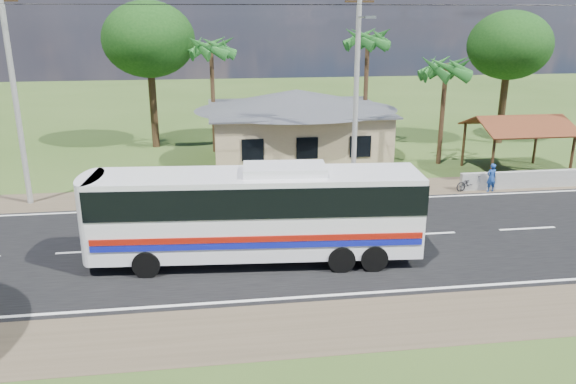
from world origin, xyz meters
The scene contains 14 objects.
ground centered at (0.00, 0.00, 0.00)m, with size 120.00×120.00×0.00m, color #314B1B.
road centered at (0.00, 0.00, 0.01)m, with size 120.00×16.00×0.03m.
house centered at (1.00, 13.00, 2.64)m, with size 12.40×10.00×5.00m.
waiting_shed centered at (13.00, 8.50, 2.73)m, with size 5.20×4.48×3.35m.
concrete_barrier centered at (12.00, 5.60, 0.45)m, with size 7.00×0.30×0.90m, color #9E9E99.
utility_poles centered at (2.67, 6.49, 5.77)m, with size 32.80×2.22×11.00m.
palm_near centered at (9.50, 11.00, 5.71)m, with size 2.80×2.80×6.70m.
palm_mid centered at (6.00, 15.50, 7.16)m, with size 2.80×2.80×8.20m.
palm_far centered at (-4.00, 16.00, 6.68)m, with size 2.80×2.80×7.70m.
tree_behind_house centered at (-8.00, 18.00, 7.12)m, with size 6.00×6.00×9.61m.
tree_behind_shed centered at (16.00, 16.00, 6.68)m, with size 5.60×5.60×9.02m.
coach_bus centered at (-2.61, -1.63, 2.08)m, with size 11.88×3.35×3.64m.
motorcycle centered at (8.92, 5.49, 0.40)m, with size 0.53×1.53×0.80m, color black.
person centered at (9.94, 5.20, 0.75)m, with size 0.54×0.36×1.49m, color navy.
Camera 1 is at (-4.12, -20.69, 8.74)m, focal length 35.00 mm.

